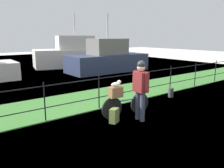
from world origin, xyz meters
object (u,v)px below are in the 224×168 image
Objects in this scene: mooring_bollard at (171,93)px; moored_boat_near at (75,55)px; backpack_on_paving at (114,116)px; wooden_crate at (116,92)px; cyclist_person at (141,85)px; moored_boat_far at (108,59)px; terrier_dog at (116,84)px; bicycle_main at (126,105)px.

moored_boat_near is at bearing 81.49° from mooring_bollard.
moored_boat_near reaches higher than backpack_on_paving.
wooden_crate is 1.03× the size of mooring_bollard.
cyclist_person is at bearing -159.08° from mooring_bollard.
moored_boat_near is at bearing 39.42° from backpack_on_paving.
mooring_bollard is 7.05m from moored_boat_far.
terrier_dog is 3.28m from mooring_bollard.
moored_boat_far is (5.12, 7.26, -0.22)m from terrier_dog.
moored_boat_near is 1.19× the size of moored_boat_far.
wooden_crate is at bearing 17.88° from backpack_on_paving.
wooden_crate is at bearing 133.23° from cyclist_person.
cyclist_person is at bearing -46.77° from wooden_crate.
moored_boat_near is at bearing 68.21° from bicycle_main.
mooring_bollard is at bearing 20.92° from cyclist_person.
moored_boat_near is (4.22, 11.33, -0.12)m from cyclist_person.
wooden_crate is 8.90m from moored_boat_far.
wooden_crate is 0.07× the size of moored_boat_far.
moored_boat_far is (4.67, 7.76, -0.21)m from cyclist_person.
cyclist_person is (0.47, -0.50, 0.21)m from wooden_crate.
backpack_on_paving reaches higher than mooring_bollard.
backpack_on_paving is at bearing -125.67° from moored_boat_far.
mooring_bollard is (2.80, 0.56, -0.16)m from bicycle_main.
moored_boat_far is (5.36, 7.47, 0.60)m from backpack_on_paving.
bicycle_main is 0.57m from wooden_crate.
wooden_crate reaches higher than mooring_bollard.
mooring_bollard is (3.13, 0.52, -0.83)m from terrier_dog.
cyclist_person is 12.09m from moored_boat_near.
bicycle_main is 0.82m from cyclist_person.
bicycle_main is 4.06× the size of backpack_on_paving.
cyclist_person is 4.21× the size of backpack_on_paving.
moored_boat_near is at bearing 69.55° from cyclist_person.
cyclist_person is at bearing -49.54° from backpack_on_paving.
wooden_crate is 0.66m from backpack_on_paving.
wooden_crate is at bearing -113.46° from moored_boat_near.
backpack_on_paving is 9.21m from moored_boat_far.
terrier_dog is at bearing 14.43° from backpack_on_paving.
terrier_dog is 8.89m from moored_boat_far.
terrier_dog is 0.05× the size of moored_boat_near.
backpack_on_paving is at bearing -163.04° from bicycle_main.
mooring_bollard is at bearing 9.51° from terrier_dog.
terrier_dog is 0.19× the size of cyclist_person.
wooden_crate is 0.06× the size of moored_boat_near.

